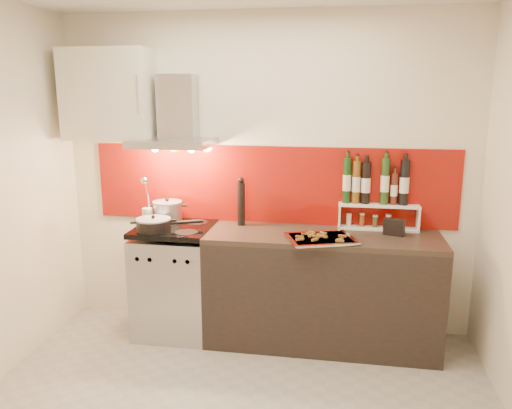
% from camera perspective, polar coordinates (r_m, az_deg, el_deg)
% --- Properties ---
extents(back_wall, '(3.40, 0.02, 2.60)m').
position_cam_1_polar(back_wall, '(4.13, 1.04, 3.39)').
color(back_wall, silver).
rests_on(back_wall, ground).
extents(backsplash, '(3.00, 0.02, 0.64)m').
position_cam_1_polar(backsplash, '(4.13, 1.70, 2.24)').
color(backsplash, maroon).
rests_on(backsplash, back_wall).
extents(range_stove, '(0.60, 0.60, 0.91)m').
position_cam_1_polar(range_stove, '(4.23, -9.16, -8.62)').
color(range_stove, '#B7B7BA').
rests_on(range_stove, ground).
extents(counter, '(1.80, 0.60, 0.90)m').
position_cam_1_polar(counter, '(4.03, 7.49, -9.55)').
color(counter, black).
rests_on(counter, ground).
extents(range_hood, '(0.62, 0.50, 0.61)m').
position_cam_1_polar(range_hood, '(4.09, -9.17, 9.38)').
color(range_hood, '#B7B7BA').
rests_on(range_hood, back_wall).
extents(upper_cabinet, '(0.70, 0.35, 0.72)m').
position_cam_1_polar(upper_cabinet, '(4.28, -16.48, 11.95)').
color(upper_cabinet, beige).
rests_on(upper_cabinet, back_wall).
extents(stock_pot, '(0.24, 0.24, 0.21)m').
position_cam_1_polar(stock_pot, '(4.21, -10.09, -0.81)').
color(stock_pot, '#B7B7BA').
rests_on(stock_pot, range_stove).
extents(saute_pan, '(0.50, 0.31, 0.13)m').
position_cam_1_polar(saute_pan, '(3.99, -11.53, -2.23)').
color(saute_pan, black).
rests_on(saute_pan, range_stove).
extents(utensil_jar, '(0.09, 0.13, 0.41)m').
position_cam_1_polar(utensil_jar, '(4.17, -12.34, -0.71)').
color(utensil_jar, silver).
rests_on(utensil_jar, range_stove).
extents(pepper_mill, '(0.06, 0.06, 0.40)m').
position_cam_1_polar(pepper_mill, '(4.07, -1.71, 0.26)').
color(pepper_mill, black).
rests_on(pepper_mill, counter).
extents(step_shelf, '(0.63, 0.17, 0.57)m').
position_cam_1_polar(step_shelf, '(4.06, 13.52, 1.09)').
color(step_shelf, white).
rests_on(step_shelf, counter).
extents(caddy_box, '(0.17, 0.11, 0.13)m').
position_cam_1_polar(caddy_box, '(3.95, 15.52, -2.55)').
color(caddy_box, black).
rests_on(caddy_box, counter).
extents(baking_tray, '(0.57, 0.51, 0.03)m').
position_cam_1_polar(baking_tray, '(3.72, 7.38, -3.86)').
color(baking_tray, silver).
rests_on(baking_tray, counter).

